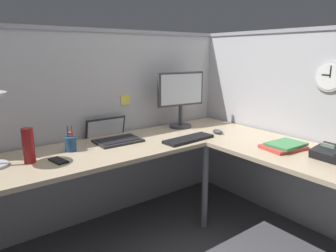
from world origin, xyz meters
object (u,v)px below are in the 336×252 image
(monitor, at_px, (181,95))
(cell_phone, at_px, (58,161))
(thermos_flask, at_px, (28,146))
(wall_clock, at_px, (330,76))
(laptop, at_px, (113,136))
(computer_mouse, at_px, (218,132))
(office_phone, at_px, (333,154))
(keyboard, at_px, (189,139))
(book_stack, at_px, (284,146))
(pen_cup, at_px, (71,144))

(monitor, distance_m, cell_phone, 1.25)
(thermos_flask, height_order, wall_clock, wall_clock)
(laptop, distance_m, cell_phone, 0.57)
(monitor, height_order, computer_mouse, monitor)
(laptop, relative_size, office_phone, 1.79)
(monitor, xyz_separation_m, keyboard, (-0.23, -0.38, -0.28))
(monitor, relative_size, book_stack, 1.60)
(monitor, height_order, book_stack, monitor)
(monitor, height_order, office_phone, monitor)
(keyboard, bearing_deg, wall_clock, -44.97)
(thermos_flask, xyz_separation_m, office_phone, (1.55, -1.11, -0.07))
(keyboard, xyz_separation_m, computer_mouse, (0.33, 0.01, 0.01))
(keyboard, height_order, office_phone, office_phone)
(computer_mouse, distance_m, wall_clock, 0.93)
(pen_cup, bearing_deg, office_phone, -43.01)
(office_phone, bearing_deg, computer_mouse, 96.96)
(cell_phone, relative_size, wall_clock, 0.65)
(laptop, height_order, keyboard, laptop)
(book_stack, bearing_deg, pen_cup, 144.66)
(pen_cup, height_order, cell_phone, pen_cup)
(laptop, height_order, thermos_flask, thermos_flask)
(office_phone, bearing_deg, book_stack, 97.85)
(monitor, relative_size, pen_cup, 2.78)
(thermos_flask, relative_size, book_stack, 0.71)
(laptop, bearing_deg, wall_clock, -41.36)
(computer_mouse, xyz_separation_m, office_phone, (0.11, -0.90, 0.02))
(laptop, bearing_deg, pen_cup, -164.75)
(office_phone, height_order, wall_clock, wall_clock)
(monitor, bearing_deg, pen_cup, -175.37)
(cell_phone, bearing_deg, thermos_flask, 139.50)
(laptop, relative_size, wall_clock, 1.76)
(office_phone, distance_m, wall_clock, 0.60)
(pen_cup, bearing_deg, laptop, 15.25)
(pen_cup, distance_m, cell_phone, 0.22)
(computer_mouse, xyz_separation_m, pen_cup, (-1.16, 0.28, 0.04))
(pen_cup, relative_size, wall_clock, 0.82)
(wall_clock, bearing_deg, cell_phone, 155.00)
(pen_cup, bearing_deg, keyboard, -19.52)
(pen_cup, xyz_separation_m, thermos_flask, (-0.29, -0.07, 0.06))
(monitor, bearing_deg, laptop, 178.65)
(thermos_flask, xyz_separation_m, book_stack, (1.51, -0.79, -0.09))
(laptop, bearing_deg, keyboard, -40.99)
(monitor, xyz_separation_m, book_stack, (0.17, -0.95, -0.27))
(keyboard, xyz_separation_m, office_phone, (0.44, -0.89, 0.03))
(office_phone, xyz_separation_m, book_stack, (-0.04, 0.31, -0.02))
(laptop, bearing_deg, thermos_flask, -165.21)
(computer_mouse, relative_size, cell_phone, 0.72)
(computer_mouse, xyz_separation_m, thermos_flask, (-1.44, 0.21, 0.09))
(keyboard, bearing_deg, pen_cup, 157.09)
(computer_mouse, relative_size, book_stack, 0.33)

